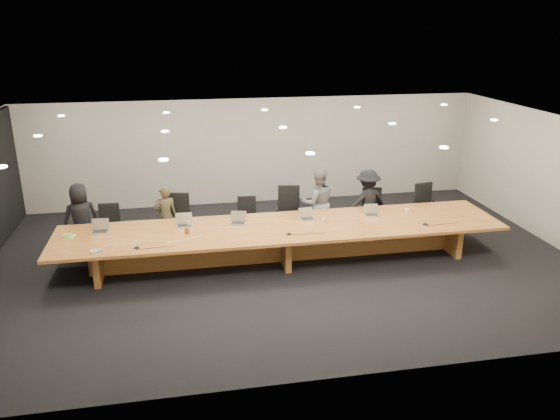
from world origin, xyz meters
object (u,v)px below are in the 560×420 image
(conference_table, at_px, (283,237))
(chair_far_left, at_px, (109,228))
(chair_right, at_px, (372,211))
(person_d, at_px, (367,202))
(laptop_a, at_px, (99,226))
(mic_right, at_px, (425,224))
(laptop_d, at_px, (307,214))
(av_box, at_px, (96,251))
(laptop_e, at_px, (372,210))
(paper_cup_far, at_px, (407,211))
(laptop_b, at_px, (184,220))
(chair_left, at_px, (176,221))
(mic_left, at_px, (137,247))
(water_bottle, at_px, (189,225))
(chair_mid_right, at_px, (289,212))
(paper_cup_near, at_px, (324,220))
(mic_center, at_px, (289,234))
(chair_far_right, at_px, (428,207))
(person_a, at_px, (81,218))
(person_b, at_px, (166,216))
(chair_mid_left, at_px, (247,219))
(laptop_c, at_px, (238,218))
(person_c, at_px, (318,203))
(amber_mug, at_px, (187,231))

(conference_table, distance_m, chair_far_left, 3.73)
(chair_right, relative_size, person_d, 0.70)
(laptop_a, distance_m, mic_right, 6.53)
(laptop_d, bearing_deg, av_box, -173.65)
(person_d, xyz_separation_m, laptop_e, (-0.22, -0.89, 0.11))
(laptop_e, bearing_deg, paper_cup_far, 9.23)
(laptop_b, bearing_deg, conference_table, -9.14)
(chair_left, distance_m, mic_left, 1.91)
(laptop_b, distance_m, av_box, 1.89)
(water_bottle, relative_size, paper_cup_far, 2.08)
(chair_mid_right, height_order, paper_cup_near, chair_mid_right)
(mic_center, bearing_deg, chair_far_left, 155.47)
(conference_table, height_order, av_box, av_box)
(person_d, bearing_deg, conference_table, 16.36)
(mic_center, bearing_deg, water_bottle, 162.19)
(chair_far_right, xyz_separation_m, mic_center, (-3.66, -1.61, 0.21))
(chair_far_right, bearing_deg, av_box, -176.51)
(conference_table, relative_size, mic_left, 73.83)
(person_a, bearing_deg, paper_cup_far, 155.18)
(chair_mid_right, distance_m, person_b, 2.73)
(chair_far_left, height_order, mic_right, chair_far_left)
(person_a, distance_m, mic_center, 4.44)
(chair_mid_left, height_order, paper_cup_near, chair_mid_left)
(chair_left, distance_m, chair_far_right, 5.82)
(av_box, bearing_deg, person_b, 35.43)
(person_a, xyz_separation_m, laptop_c, (3.21, -0.91, 0.12))
(laptop_c, height_order, laptop_d, laptop_c)
(chair_mid_right, height_order, person_c, person_c)
(person_a, distance_m, laptop_e, 6.14)
(person_d, bearing_deg, amber_mug, 4.85)
(laptop_b, bearing_deg, person_a, 159.54)
(laptop_d, relative_size, av_box, 1.48)
(chair_right, distance_m, paper_cup_far, 1.00)
(person_b, bearing_deg, chair_mid_left, 170.82)
(conference_table, relative_size, chair_right, 8.49)
(chair_far_left, bearing_deg, mic_right, -11.96)
(paper_cup_near, distance_m, mic_left, 3.79)
(av_box, bearing_deg, chair_mid_right, 3.73)
(paper_cup_near, bearing_deg, av_box, -170.70)
(person_d, xyz_separation_m, laptop_b, (-4.17, -0.81, 0.12))
(chair_far_right, xyz_separation_m, laptop_d, (-3.12, -0.85, 0.32))
(mic_left, bearing_deg, laptop_e, 10.44)
(chair_left, relative_size, person_b, 0.87)
(chair_mid_right, height_order, mic_left, chair_mid_right)
(laptop_b, bearing_deg, chair_mid_left, 34.01)
(chair_far_left, height_order, laptop_e, chair_far_left)
(chair_left, bearing_deg, paper_cup_near, -5.82)
(person_b, xyz_separation_m, person_d, (4.55, -0.09, 0.08))
(paper_cup_near, height_order, av_box, paper_cup_near)
(laptop_b, height_order, paper_cup_near, laptop_b)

